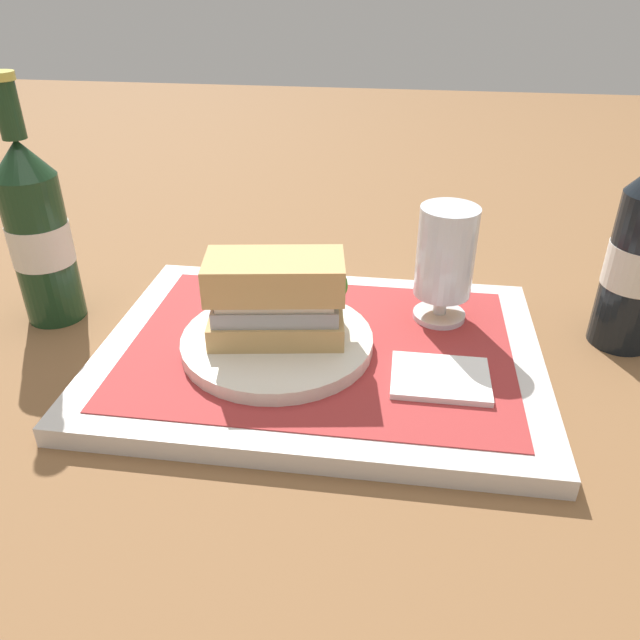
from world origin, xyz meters
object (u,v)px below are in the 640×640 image
(second_bottle, at_px, (38,231))
(sandwich, at_px, (279,297))
(plate, at_px, (277,342))
(beer_glass, at_px, (445,260))

(second_bottle, bearing_deg, sandwich, -13.01)
(plate, xyz_separation_m, sandwich, (0.00, 0.00, 0.05))
(sandwich, bearing_deg, second_bottle, 158.37)
(plate, distance_m, beer_glass, 0.19)
(plate, height_order, sandwich, sandwich)
(beer_glass, bearing_deg, second_bottle, -177.46)
(plate, xyz_separation_m, second_bottle, (-0.27, 0.06, 0.08))
(plate, relative_size, beer_glass, 1.52)
(second_bottle, bearing_deg, plate, -13.27)
(beer_glass, height_order, second_bottle, second_bottle)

